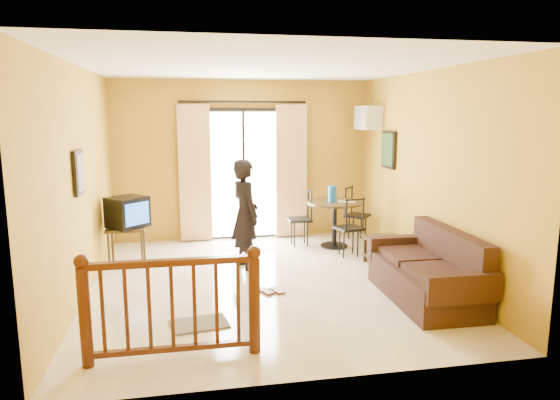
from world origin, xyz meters
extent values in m
plane|color=beige|center=(0.00, 0.00, 0.00)|extent=(5.00, 5.00, 0.00)
plane|color=white|center=(0.00, 0.00, 2.80)|extent=(5.00, 5.00, 0.00)
plane|color=#B78C23|center=(0.00, 2.50, 1.40)|extent=(4.50, 0.00, 4.50)
plane|color=#B78C23|center=(0.00, -2.50, 1.40)|extent=(4.50, 0.00, 4.50)
plane|color=#B78C23|center=(-2.25, 0.00, 1.40)|extent=(0.00, 5.00, 5.00)
plane|color=#B78C23|center=(2.25, 0.00, 1.40)|extent=(0.00, 5.00, 5.00)
cube|color=black|center=(0.00, 2.48, 1.15)|extent=(1.34, 0.03, 2.34)
cube|color=white|center=(0.00, 2.45, 1.15)|extent=(1.20, 0.04, 2.20)
cube|color=black|center=(0.00, 2.43, 1.15)|extent=(0.04, 0.02, 2.20)
cube|color=#FFF9C0|center=(-0.85, 2.40, 1.20)|extent=(0.55, 0.08, 2.35)
cube|color=#FFF9C0|center=(0.85, 2.40, 1.20)|extent=(0.55, 0.08, 2.35)
cylinder|color=black|center=(0.00, 2.40, 2.42)|extent=(2.20, 0.04, 0.04)
cube|color=black|center=(-1.90, 1.24, 0.54)|extent=(0.56, 0.47, 0.04)
cylinder|color=black|center=(-2.13, 1.05, 0.27)|extent=(0.04, 0.04, 0.54)
cylinder|color=black|center=(-1.67, 1.05, 0.27)|extent=(0.04, 0.04, 0.54)
cylinder|color=black|center=(-2.13, 1.42, 0.27)|extent=(0.04, 0.04, 0.54)
cylinder|color=black|center=(-1.67, 1.42, 0.27)|extent=(0.04, 0.04, 0.54)
cube|color=black|center=(-1.87, 1.24, 0.79)|extent=(0.68, 0.68, 0.45)
cube|color=#2874F3|center=(-1.71, 1.07, 0.79)|extent=(0.31, 0.29, 0.32)
cube|color=black|center=(-2.22, -0.20, 1.55)|extent=(0.04, 0.42, 0.52)
cube|color=#514945|center=(-2.19, -0.20, 1.55)|extent=(0.01, 0.34, 0.44)
cylinder|color=black|center=(1.43, 1.61, 0.76)|extent=(0.93, 0.93, 0.04)
cylinder|color=black|center=(1.43, 1.61, 0.38)|extent=(0.08, 0.08, 0.76)
cylinder|color=black|center=(1.43, 1.61, 0.01)|extent=(0.46, 0.46, 0.03)
cylinder|color=blue|center=(1.38, 1.58, 0.91)|extent=(0.14, 0.14, 0.27)
cube|color=beige|center=(1.59, 1.51, 0.79)|extent=(0.31, 0.23, 0.02)
cube|color=white|center=(2.10, 1.95, 2.15)|extent=(0.30, 0.60, 0.40)
cube|color=gray|center=(1.95, 1.95, 2.15)|extent=(0.02, 0.56, 0.36)
cube|color=black|center=(2.22, 1.30, 1.65)|extent=(0.04, 0.50, 0.60)
cube|color=black|center=(2.19, 1.30, 1.65)|extent=(0.01, 0.42, 0.52)
cube|color=black|center=(1.85, 0.26, 0.40)|extent=(0.53, 0.95, 0.04)
cube|color=black|center=(1.85, 0.26, 0.13)|extent=(0.49, 0.91, 0.03)
cube|color=black|center=(1.64, -0.17, 0.20)|extent=(0.05, 0.05, 0.40)
cube|color=black|center=(2.06, -0.17, 0.20)|extent=(0.05, 0.05, 0.40)
cube|color=black|center=(1.64, 0.68, 0.20)|extent=(0.05, 0.05, 0.40)
cube|color=black|center=(2.06, 0.68, 0.20)|extent=(0.05, 0.05, 0.40)
imported|color=brown|center=(1.85, 0.25, 0.45)|extent=(0.22, 0.22, 0.06)
cube|color=black|center=(1.80, -0.95, 0.21)|extent=(0.85, 1.67, 0.41)
cube|color=black|center=(2.11, -0.95, 0.57)|extent=(0.20, 1.66, 0.57)
cube|color=black|center=(1.80, -1.76, 0.44)|extent=(0.83, 0.17, 0.31)
cube|color=black|center=(1.80, -0.14, 0.44)|extent=(0.83, 0.17, 0.31)
cube|color=black|center=(1.75, -1.31, 0.45)|extent=(0.58, 0.68, 0.10)
cube|color=black|center=(1.75, -0.58, 0.45)|extent=(0.58, 0.68, 0.10)
imported|color=black|center=(-0.18, 0.74, 0.79)|extent=(0.54, 0.67, 1.59)
cylinder|color=#471E0F|center=(-1.90, -1.90, 0.46)|extent=(0.11, 0.11, 0.92)
cylinder|color=#471E0F|center=(-0.40, -1.90, 0.46)|extent=(0.11, 0.11, 0.92)
sphere|color=#471E0F|center=(-1.90, -1.90, 0.97)|extent=(0.13, 0.13, 0.13)
sphere|color=#471E0F|center=(-0.40, -1.90, 0.97)|extent=(0.13, 0.13, 0.13)
cube|color=#471E0F|center=(-1.15, -1.90, 0.92)|extent=(1.55, 0.08, 0.06)
cube|color=#471E0F|center=(-1.15, -1.90, 0.10)|extent=(1.55, 0.06, 0.05)
cube|color=#635F4F|center=(-0.90, -1.19, 0.01)|extent=(0.66, 0.49, 0.02)
cube|color=brown|center=(-0.05, -0.36, 0.01)|extent=(0.19, 0.27, 0.03)
cube|color=brown|center=(0.09, -0.36, 0.01)|extent=(0.19, 0.27, 0.03)
camera|label=1|loc=(-0.97, -6.28, 2.23)|focal=32.00mm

